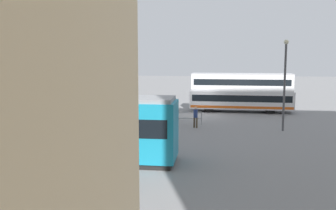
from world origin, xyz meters
name	(u,v)px	position (x,y,z in m)	size (l,w,h in m)	color
ground_plane	(201,115)	(0.00, 0.00, 0.00)	(160.00, 160.00, 0.00)	gray
double_decker_bus	(241,92)	(-3.94, -2.56, 1.97)	(10.23, 3.02, 3.86)	white
tram_yellow	(42,127)	(8.11, 16.17, 1.75)	(14.24, 2.85, 3.37)	teal
pedestrian_near_railing	(168,110)	(2.71, 3.76, 0.96)	(0.43, 0.43, 1.68)	#4C3F2D
pedestrian_crossing	(196,116)	(0.32, 6.54, 0.95)	(0.43, 0.43, 1.65)	#4C3F2D
pedestrian_railing	(157,116)	(3.46, 5.63, 0.74)	(7.22, 0.81, 1.08)	gray
info_sign	(96,104)	(8.50, 5.61, 1.67)	(1.12, 0.36, 2.40)	slate
street_lamp	(285,78)	(-6.14, 7.04, 3.91)	(0.36, 0.36, 6.68)	#4C4C51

